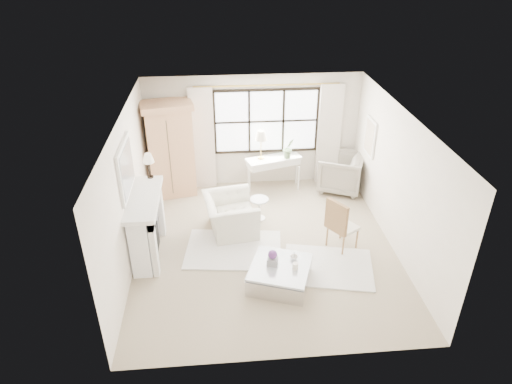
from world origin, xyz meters
TOP-DOWN VIEW (x-y plane):
  - floor at (0.00, 0.00)m, footprint 5.50×5.50m
  - ceiling at (0.00, 0.00)m, footprint 5.50×5.50m
  - wall_back at (0.00, 2.75)m, footprint 5.00×0.00m
  - wall_front at (0.00, -2.75)m, footprint 5.00×0.00m
  - wall_left at (-2.50, 0.00)m, footprint 0.00×5.50m
  - wall_right at (2.50, 0.00)m, footprint 0.00×5.50m
  - window_pane at (0.30, 2.73)m, footprint 2.40×0.02m
  - window_frame at (0.30, 2.72)m, footprint 2.50×0.04m
  - curtain_rod at (0.30, 2.67)m, footprint 3.30×0.04m
  - curtain_left at (-1.20, 2.65)m, footprint 0.55×0.10m
  - curtain_right at (1.80, 2.65)m, footprint 0.55×0.10m
  - fireplace at (-2.27, 0.00)m, footprint 0.58×1.66m
  - mirror_frame at (-2.47, 0.00)m, footprint 0.05×1.15m
  - mirror_glass at (-2.44, 0.00)m, footprint 0.02×1.00m
  - art_frame at (2.47, 1.70)m, footprint 0.04×0.62m
  - art_canvas at (2.45, 1.70)m, footprint 0.01×0.52m
  - mantel_lamp at (-2.19, 0.76)m, footprint 0.22×0.22m
  - armoire at (-1.93, 2.36)m, footprint 1.24×0.91m
  - console_table at (0.45, 2.41)m, footprint 1.37×0.80m
  - console_lamp at (0.15, 2.41)m, footprint 0.28×0.28m
  - orchid_plant at (0.80, 2.39)m, footprint 0.32×0.28m
  - side_table at (-0.02, 1.03)m, footprint 0.40×0.40m
  - rug_left at (-0.63, -0.05)m, footprint 1.98×1.51m
  - rug_right at (1.09, -0.74)m, footprint 1.85×1.53m
  - club_armchair at (-0.65, 0.64)m, footprint 1.17×1.29m
  - wingback_chair at (2.05, 2.19)m, footprint 1.31×1.29m
  - french_chair at (1.48, -0.14)m, footprint 0.67×0.67m
  - coffee_table at (0.14, -1.09)m, footprint 1.28×1.28m
  - planter_box at (0.01, -1.03)m, footprint 0.22×0.22m
  - planter_flowers at (0.01, -1.03)m, footprint 0.16×0.16m
  - pillar_candle at (0.39, -1.20)m, footprint 0.10×0.10m
  - coffee_vase at (0.41, -0.92)m, footprint 0.16×0.16m

SIDE VIEW (x-z plane):
  - floor at x=0.00m, z-range 0.00..0.00m
  - rug_right at x=1.09m, z-range 0.00..0.03m
  - rug_left at x=-0.63m, z-range 0.00..0.03m
  - coffee_table at x=0.14m, z-range -0.01..0.37m
  - french_chair at x=1.48m, z-range -0.23..0.85m
  - side_table at x=-0.02m, z-range 0.08..0.58m
  - club_armchair at x=-0.65m, z-range 0.00..0.75m
  - console_table at x=0.45m, z-range 0.00..0.80m
  - pillar_candle at x=0.39m, z-range 0.38..0.50m
  - planter_box at x=0.01m, z-range 0.38..0.51m
  - coffee_vase at x=0.41m, z-range 0.38..0.52m
  - wingback_chair at x=2.05m, z-range 0.00..0.91m
  - planter_flowers at x=0.01m, z-range 0.51..0.67m
  - fireplace at x=-2.27m, z-range 0.02..1.28m
  - orchid_plant at x=0.80m, z-range 0.80..1.28m
  - armoire at x=-1.93m, z-range 0.02..2.26m
  - curtain_left at x=-1.20m, z-range 0.00..2.47m
  - curtain_right at x=1.80m, z-range 0.00..2.47m
  - wall_left at x=-2.50m, z-range -1.40..4.10m
  - wall_right at x=2.50m, z-range -1.40..4.10m
  - wall_back at x=0.00m, z-range -1.15..3.85m
  - wall_front at x=0.00m, z-range -1.15..3.85m
  - console_lamp at x=0.15m, z-range 1.01..1.70m
  - art_frame at x=2.47m, z-range 1.14..1.96m
  - art_canvas at x=2.45m, z-range 1.19..1.91m
  - window_pane at x=0.30m, z-range 0.85..2.35m
  - window_frame at x=0.30m, z-range 0.85..2.35m
  - mantel_lamp at x=-2.19m, z-range 1.40..1.91m
  - mirror_frame at x=-2.47m, z-range 1.37..2.31m
  - mirror_glass at x=-2.44m, z-range 1.44..2.24m
  - curtain_rod at x=0.30m, z-range 2.45..2.49m
  - ceiling at x=0.00m, z-range 2.70..2.70m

